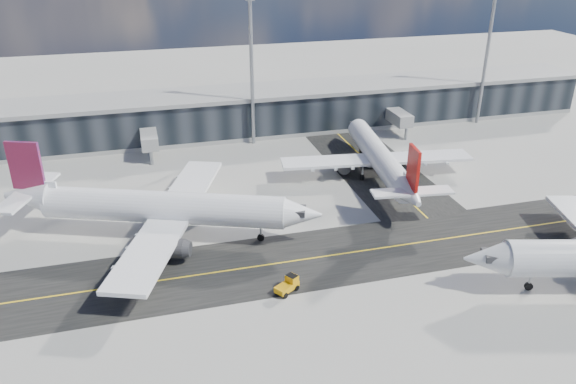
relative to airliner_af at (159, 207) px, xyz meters
name	(u,v)px	position (x,y,z in m)	size (l,w,h in m)	color
ground	(335,273)	(19.97, -15.20, -4.31)	(300.00, 300.00, 0.00)	gray
taxiway_lanes	(336,228)	(23.88, -4.46, -4.30)	(180.00, 63.00, 0.03)	black
terminal_concourse	(246,113)	(20.01, 39.73, -0.22)	(152.00, 19.80, 8.80)	black
floodlight_masts	(252,64)	(19.97, 32.80, 11.29)	(102.50, 0.70, 28.90)	gray
airliner_af	(159,207)	(0.00, 0.00, 0.00)	(42.48, 36.75, 13.06)	white
airliner_redtail	(380,158)	(36.81, 10.29, -0.54)	(32.98, 38.56, 11.42)	white
baggage_tug	(288,284)	(13.41, -17.35, -3.38)	(3.27, 2.82, 1.87)	#EFA30C
service_van	(369,160)	(37.89, 16.80, -3.67)	(2.14, 4.65, 1.29)	white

